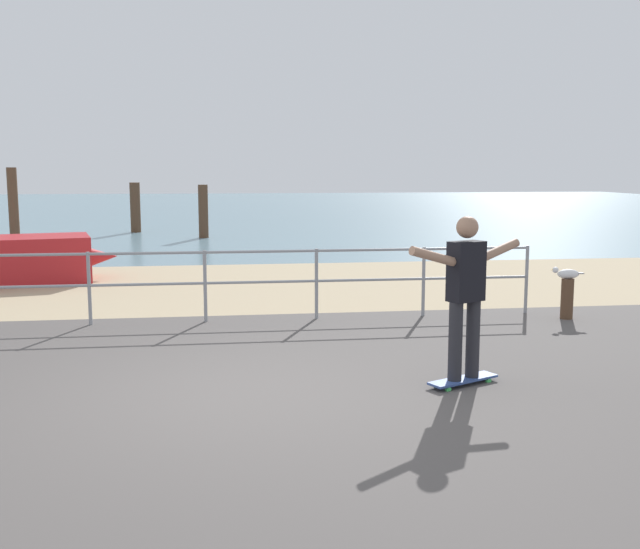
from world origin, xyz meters
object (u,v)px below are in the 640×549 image
at_px(skateboard, 463,380).
at_px(skateboarder, 466,288).
at_px(bollard_short, 567,299).
at_px(seagull, 567,273).

distance_m(skateboard, skateboarder, 0.95).
bearing_deg(skateboarder, bollard_short, 49.70).
bearing_deg(bollard_short, skateboard, -130.30).
relative_size(bollard_short, seagull, 1.25).
relative_size(skateboard, skateboarder, 0.49).
xyz_separation_m(skateboard, bollard_short, (2.59, 3.05, 0.24)).
xyz_separation_m(skateboarder, seagull, (2.57, 3.05, -0.33)).
bearing_deg(bollard_short, skateboarder, -130.30).
height_order(skateboard, skateboarder, skateboarder).
xyz_separation_m(skateboard, skateboarder, (-0.00, -0.00, 0.95)).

